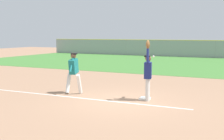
# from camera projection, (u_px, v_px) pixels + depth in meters

# --- Properties ---
(ground_plane) EXTENTS (73.82, 73.82, 0.00)m
(ground_plane) POSITION_uv_depth(u_px,v_px,m) (123.00, 102.00, 11.29)
(ground_plane) COLOR tan
(outfield_grass) EXTENTS (40.91, 15.79, 0.01)m
(outfield_grass) POSITION_uv_depth(u_px,v_px,m) (201.00, 65.00, 25.09)
(outfield_grass) COLOR #478438
(outfield_grass) RESTS_ON ground_plane
(chalk_foul_line) EXTENTS (12.00, 0.33, 0.01)m
(chalk_foul_line) POSITION_uv_depth(u_px,v_px,m) (46.00, 94.00, 12.63)
(chalk_foul_line) COLOR white
(chalk_foul_line) RESTS_ON ground_plane
(first_base) EXTENTS (0.40, 0.40, 0.08)m
(first_base) POSITION_uv_depth(u_px,v_px,m) (145.00, 99.00, 11.66)
(first_base) COLOR white
(first_base) RESTS_ON ground_plane
(fielder) EXTENTS (0.37, 0.89, 2.28)m
(fielder) POSITION_uv_depth(u_px,v_px,m) (148.00, 71.00, 11.33)
(fielder) COLOR silver
(fielder) RESTS_ON ground_plane
(runner) EXTENTS (0.81, 0.84, 1.72)m
(runner) POSITION_uv_depth(u_px,v_px,m) (74.00, 70.00, 12.74)
(runner) COLOR white
(runner) RESTS_ON ground_plane
(baseball) EXTENTS (0.07, 0.07, 0.07)m
(baseball) POSITION_uv_depth(u_px,v_px,m) (153.00, 56.00, 11.58)
(baseball) COLOR white
(outfield_fence) EXTENTS (40.99, 0.08, 1.87)m
(outfield_fence) POSITION_uv_depth(u_px,v_px,m) (215.00, 49.00, 32.00)
(outfield_fence) COLOR #93999E
(outfield_fence) RESTS_ON ground_plane
(parked_car_green) EXTENTS (4.45, 2.21, 1.25)m
(parked_car_green) POSITION_uv_depth(u_px,v_px,m) (154.00, 48.00, 39.09)
(parked_car_green) COLOR #1E6B33
(parked_car_green) RESTS_ON ground_plane
(parked_car_tan) EXTENTS (4.59, 2.52, 1.25)m
(parked_car_tan) POSITION_uv_depth(u_px,v_px,m) (203.00, 50.00, 36.18)
(parked_car_tan) COLOR tan
(parked_car_tan) RESTS_ON ground_plane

